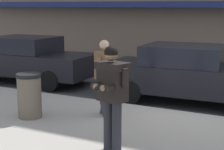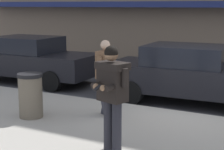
% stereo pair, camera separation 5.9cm
% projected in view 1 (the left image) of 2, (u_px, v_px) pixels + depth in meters
% --- Properties ---
extents(ground_plane, '(80.00, 80.00, 0.00)m').
position_uv_depth(ground_plane, '(185.00, 115.00, 8.94)').
color(ground_plane, '#3D3D42').
extents(parked_sedan_near, '(4.56, 2.04, 1.54)m').
position_uv_depth(parked_sedan_near, '(29.00, 59.00, 12.52)').
color(parked_sedan_near, black).
rests_on(parked_sedan_near, ground).
extents(parked_sedan_mid, '(4.58, 2.09, 1.54)m').
position_uv_depth(parked_sedan_mid, '(189.00, 74.00, 9.91)').
color(parked_sedan_mid, black).
rests_on(parked_sedan_mid, ground).
extents(man_texting_on_phone, '(0.63, 0.64, 1.81)m').
position_uv_depth(man_texting_on_phone, '(112.00, 87.00, 6.14)').
color(man_texting_on_phone, '#23232B').
rests_on(man_texting_on_phone, sidewalk).
extents(pedestrian_dark_coat, '(0.33, 0.60, 1.70)m').
position_uv_depth(pedestrian_dark_coat, '(104.00, 73.00, 8.23)').
color(pedestrian_dark_coat, '#33333D').
rests_on(pedestrian_dark_coat, sidewalk).
extents(trash_bin, '(0.55, 0.55, 0.98)m').
position_uv_depth(trash_bin, '(29.00, 95.00, 8.18)').
color(trash_bin, '#665B4C').
rests_on(trash_bin, sidewalk).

